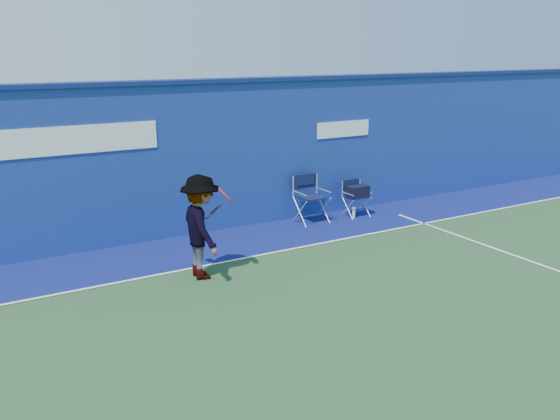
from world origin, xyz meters
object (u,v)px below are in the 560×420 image
directors_chair_left (311,207)px  directors_chair_right (356,202)px  water_bottle (354,212)px  tennis_player (201,227)px

directors_chair_left → directors_chair_right: 1.13m
water_bottle → tennis_player: 4.62m
directors_chair_right → water_bottle: 0.26m
directors_chair_right → water_bottle: size_ratio=3.22×
directors_chair_left → water_bottle: directors_chair_left is taller
water_bottle → tennis_player: tennis_player is taller
directors_chair_right → tennis_player: (-4.41, -1.65, 0.52)m
water_bottle → tennis_player: bearing=-159.9°
directors_chair_left → tennis_player: tennis_player is taller
water_bottle → directors_chair_right: bearing=33.7°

